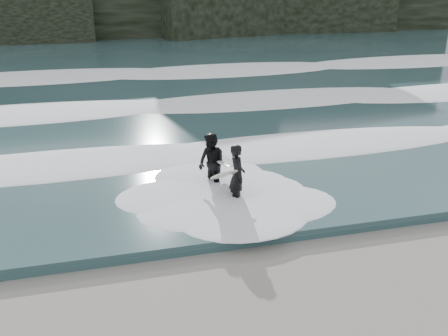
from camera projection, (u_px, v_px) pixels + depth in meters
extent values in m
plane|color=#825F4F|center=(293.00, 326.00, 9.73)|extent=(120.00, 120.00, 0.00)
cube|color=#2A474B|center=(142.00, 64.00, 35.74)|extent=(90.00, 52.00, 0.30)
ellipsoid|color=white|center=(199.00, 153.00, 17.67)|extent=(60.00, 3.20, 0.20)
ellipsoid|color=white|center=(169.00, 104.00, 23.96)|extent=(60.00, 4.00, 0.24)
ellipsoid|color=white|center=(148.00, 70.00, 32.04)|extent=(60.00, 4.80, 0.30)
imported|color=black|center=(237.00, 175.00, 14.36)|extent=(0.51, 0.72, 1.89)
ellipsoid|color=silver|center=(223.00, 175.00, 14.30)|extent=(0.70, 1.99, 1.12)
imported|color=black|center=(211.00, 164.00, 15.17)|extent=(1.03, 1.14, 1.91)
ellipsoid|color=white|center=(225.00, 161.00, 15.24)|extent=(0.63, 2.02, 0.46)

